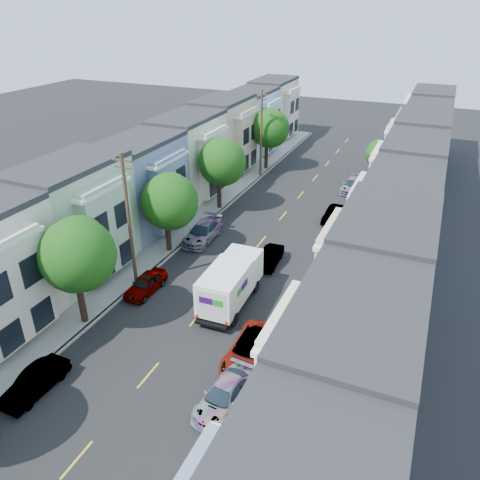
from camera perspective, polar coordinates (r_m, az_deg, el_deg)
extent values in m
plane|color=black|center=(32.18, -5.19, -9.33)|extent=(160.00, 160.00, 0.00)
cube|color=black|center=(43.96, 4.02, 1.47)|extent=(12.00, 70.00, 0.02)
cube|color=gray|center=(46.06, -3.08, 2.85)|extent=(0.30, 70.00, 0.15)
cube|color=gray|center=(42.56, 11.70, 0.11)|extent=(0.30, 70.00, 0.15)
cube|color=gray|center=(46.61, -4.52, 3.11)|extent=(2.60, 70.00, 0.15)
cube|color=gray|center=(42.38, 13.41, -0.21)|extent=(2.60, 70.00, 0.15)
cube|color=gold|center=(43.97, 4.02, 1.46)|extent=(0.12, 70.00, 0.01)
cube|color=#B7DDF0|center=(48.41, -8.52, 3.74)|extent=(5.00, 70.00, 8.50)
cube|color=#B7DDF0|center=(42.09, 18.45, -1.25)|extent=(5.00, 70.00, 8.50)
cylinder|color=black|center=(32.24, -18.78, -6.95)|extent=(0.44, 0.44, 3.56)
sphere|color=#255D11|center=(30.34, -19.31, -1.73)|extent=(4.70, 4.70, 4.70)
cylinder|color=black|center=(39.67, -8.75, 0.57)|extent=(0.44, 0.44, 2.98)
sphere|color=#255D11|center=(38.23, -8.69, 4.66)|extent=(4.65, 4.65, 4.65)
cylinder|color=black|center=(47.48, -2.56, 5.72)|extent=(0.44, 0.44, 3.32)
sphere|color=#255D11|center=(46.23, -2.30, 9.47)|extent=(4.70, 4.70, 4.70)
cylinder|color=black|center=(59.25, 3.22, 10.26)|extent=(0.44, 0.44, 3.51)
sphere|color=#255D11|center=(58.24, 3.60, 13.41)|extent=(4.70, 4.70, 4.70)
cylinder|color=black|center=(56.10, 15.91, 7.75)|extent=(0.44, 0.44, 2.58)
sphere|color=#255D11|center=(55.36, 16.54, 10.01)|extent=(3.10, 3.10, 3.10)
cylinder|color=#42301E|center=(34.11, -13.34, 2.04)|extent=(0.26, 0.26, 10.00)
cube|color=#42301E|center=(32.46, -14.21, 9.39)|extent=(1.60, 0.12, 0.12)
cylinder|color=#42301E|center=(55.76, 2.58, 12.64)|extent=(0.26, 0.26, 10.00)
cube|color=#42301E|center=(54.77, 2.69, 17.30)|extent=(1.60, 0.12, 0.12)
cube|color=silver|center=(31.54, -1.89, -5.78)|extent=(2.48, 4.45, 2.43)
cube|color=silver|center=(34.12, 0.44, -3.17)|extent=(2.48, 2.07, 2.24)
cube|color=black|center=(32.99, -1.16, -6.92)|extent=(2.29, 6.39, 0.25)
cube|color=#2D0A51|center=(29.87, -4.35, -7.30)|extent=(0.93, 0.04, 0.46)
cube|color=#198C1E|center=(29.56, -2.91, -7.67)|extent=(0.72, 0.04, 0.46)
cylinder|color=black|center=(31.90, -4.62, -8.64)|extent=(0.29, 0.93, 0.93)
cylinder|color=black|center=(31.09, -0.92, -9.62)|extent=(0.29, 0.93, 0.93)
cylinder|color=black|center=(34.98, -1.46, -4.96)|extent=(0.29, 0.93, 0.93)
cylinder|color=black|center=(34.24, 1.96, -5.76)|extent=(0.29, 0.93, 0.93)
imported|color=black|center=(37.70, 3.70, -2.14)|extent=(1.56, 3.88, 1.27)
imported|color=black|center=(28.74, -23.68, -15.61)|extent=(1.48, 3.99, 1.32)
imported|color=#9193A3|center=(34.88, -11.42, -5.26)|extent=(1.69, 4.22, 1.36)
imported|color=#501E0F|center=(41.50, -4.55, 0.97)|extent=(2.42, 5.23, 1.54)
imported|color=#3A3D40|center=(25.87, -1.97, -18.41)|extent=(2.22, 4.48, 1.30)
imported|color=silver|center=(28.32, 1.34, -13.30)|extent=(2.46, 5.24, 1.45)
imported|color=black|center=(45.93, 11.45, 3.06)|extent=(1.78, 4.13, 1.34)
imported|color=black|center=(53.86, 13.56, 6.53)|extent=(2.18, 4.66, 1.37)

